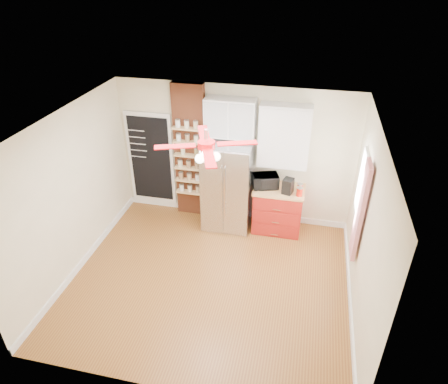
% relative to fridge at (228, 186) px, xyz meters
% --- Properties ---
extents(floor, '(4.50, 4.50, 0.00)m').
position_rel_fridge_xyz_m(floor, '(0.05, -1.63, -0.88)').
color(floor, brown).
rests_on(floor, ground).
extents(ceiling, '(4.50, 4.50, 0.00)m').
position_rel_fridge_xyz_m(ceiling, '(0.05, -1.63, 1.83)').
color(ceiling, white).
rests_on(ceiling, wall_back).
extents(wall_back, '(4.50, 0.02, 2.70)m').
position_rel_fridge_xyz_m(wall_back, '(0.05, 0.37, 0.48)').
color(wall_back, beige).
rests_on(wall_back, floor).
extents(wall_front, '(4.50, 0.02, 2.70)m').
position_rel_fridge_xyz_m(wall_front, '(0.05, -3.63, 0.48)').
color(wall_front, beige).
rests_on(wall_front, floor).
extents(wall_left, '(0.02, 4.00, 2.70)m').
position_rel_fridge_xyz_m(wall_left, '(-2.20, -1.63, 0.48)').
color(wall_left, beige).
rests_on(wall_left, floor).
extents(wall_right, '(0.02, 4.00, 2.70)m').
position_rel_fridge_xyz_m(wall_right, '(2.30, -1.63, 0.48)').
color(wall_right, beige).
rests_on(wall_right, floor).
extents(chalkboard, '(0.95, 0.05, 1.95)m').
position_rel_fridge_xyz_m(chalkboard, '(-1.65, 0.33, 0.23)').
color(chalkboard, white).
rests_on(chalkboard, wall_back).
extents(brick_pillar, '(0.60, 0.16, 2.70)m').
position_rel_fridge_xyz_m(brick_pillar, '(-0.80, 0.29, 0.48)').
color(brick_pillar, brown).
rests_on(brick_pillar, floor).
extents(fridge, '(0.90, 0.70, 1.75)m').
position_rel_fridge_xyz_m(fridge, '(0.00, 0.00, 0.00)').
color(fridge, silver).
rests_on(fridge, floor).
extents(upper_glass_cabinet, '(0.90, 0.35, 0.70)m').
position_rel_fridge_xyz_m(upper_glass_cabinet, '(0.00, 0.20, 1.27)').
color(upper_glass_cabinet, white).
rests_on(upper_glass_cabinet, wall_back).
extents(red_cabinet, '(0.94, 0.64, 0.90)m').
position_rel_fridge_xyz_m(red_cabinet, '(0.97, 0.05, -0.42)').
color(red_cabinet, maroon).
rests_on(red_cabinet, floor).
extents(upper_shelf_unit, '(0.90, 0.30, 1.15)m').
position_rel_fridge_xyz_m(upper_shelf_unit, '(0.97, 0.22, 1.00)').
color(upper_shelf_unit, white).
rests_on(upper_shelf_unit, wall_back).
extents(window, '(0.04, 0.75, 1.05)m').
position_rel_fridge_xyz_m(window, '(2.28, -0.73, 0.68)').
color(window, white).
rests_on(window, wall_right).
extents(curtain, '(0.06, 0.40, 1.55)m').
position_rel_fridge_xyz_m(curtain, '(2.23, -1.28, 0.57)').
color(curtain, red).
rests_on(curtain, wall_right).
extents(ceiling_fan, '(1.40, 1.40, 0.44)m').
position_rel_fridge_xyz_m(ceiling_fan, '(0.05, -1.63, 1.55)').
color(ceiling_fan, silver).
rests_on(ceiling_fan, ceiling).
extents(toaster_oven, '(0.54, 0.45, 0.26)m').
position_rel_fridge_xyz_m(toaster_oven, '(0.70, 0.06, 0.15)').
color(toaster_oven, black).
rests_on(toaster_oven, red_cabinet).
extents(coffee_maker, '(0.22, 0.24, 0.28)m').
position_rel_fridge_xyz_m(coffee_maker, '(1.13, -0.06, 0.17)').
color(coffee_maker, black).
rests_on(coffee_maker, red_cabinet).
extents(canister_left, '(0.11, 0.11, 0.16)m').
position_rel_fridge_xyz_m(canister_left, '(1.34, -0.11, 0.10)').
color(canister_left, red).
rests_on(canister_left, red_cabinet).
extents(canister_right, '(0.11, 0.11, 0.13)m').
position_rel_fridge_xyz_m(canister_right, '(1.34, 0.07, 0.09)').
color(canister_right, red).
rests_on(canister_right, red_cabinet).
extents(pantry_jar_oats, '(0.09, 0.09, 0.14)m').
position_rel_fridge_xyz_m(pantry_jar_oats, '(-0.90, 0.14, 0.57)').
color(pantry_jar_oats, beige).
rests_on(pantry_jar_oats, brick_pillar).
extents(pantry_jar_beans, '(0.10, 0.10, 0.14)m').
position_rel_fridge_xyz_m(pantry_jar_beans, '(-0.64, 0.15, 0.57)').
color(pantry_jar_beans, '#99864E').
rests_on(pantry_jar_beans, brick_pillar).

